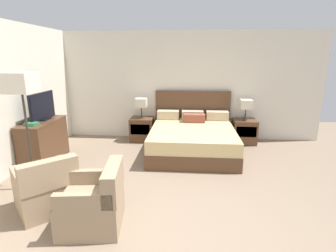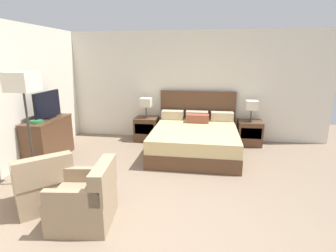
{
  "view_description": "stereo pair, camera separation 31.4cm",
  "coord_description": "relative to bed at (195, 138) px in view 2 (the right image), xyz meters",
  "views": [
    {
      "loc": [
        0.26,
        -2.39,
        1.95
      ],
      "look_at": [
        -0.11,
        2.13,
        0.75
      ],
      "focal_mm": 28.0,
      "sensor_mm": 36.0,
      "label": 1
    },
    {
      "loc": [
        0.57,
        -2.35,
        1.95
      ],
      "look_at": [
        -0.11,
        2.13,
        0.75
      ],
      "focal_mm": 28.0,
      "sensor_mm": 36.0,
      "label": 2
    }
  ],
  "objects": [
    {
      "name": "table_lamp_left",
      "position": [
        -1.2,
        0.67,
        0.61
      ],
      "size": [
        0.26,
        0.26,
        0.47
      ],
      "color": "#332D28",
      "rests_on": "nightstand_left"
    },
    {
      "name": "armchair_companion",
      "position": [
        -1.16,
        -2.63,
        -0.02
      ],
      "size": [
        0.77,
        0.76,
        0.76
      ],
      "color": "#9E8466",
      "rests_on": "ground"
    },
    {
      "name": "wall_left",
      "position": [
        -3.11,
        -1.26,
        0.97
      ],
      "size": [
        0.06,
        5.67,
        2.54
      ],
      "primitive_type": "cube",
      "color": "silver",
      "rests_on": "ground"
    },
    {
      "name": "ground_plane",
      "position": [
        -0.34,
        -2.9,
        -0.3
      ],
      "size": [
        11.62,
        11.62,
        0.0
      ],
      "primitive_type": "plane",
      "color": "#84705B"
    },
    {
      "name": "armchair_by_window",
      "position": [
        -1.91,
        -2.35,
        -0.02
      ],
      "size": [
        0.97,
        0.97,
        0.76
      ],
      "color": "#9E8466",
      "rests_on": "ground"
    },
    {
      "name": "book_red_cover",
      "position": [
        -2.81,
        -1.1,
        0.51
      ],
      "size": [
        0.22,
        0.21,
        0.03
      ],
      "primitive_type": "cube",
      "rotation": [
        0.0,
        0.0,
        -0.15
      ],
      "color": "#2D7042",
      "rests_on": "dresser"
    },
    {
      "name": "table_lamp_right",
      "position": [
        1.2,
        0.67,
        0.61
      ],
      "size": [
        0.26,
        0.26,
        0.47
      ],
      "color": "#332D28",
      "rests_on": "nightstand_right"
    },
    {
      "name": "wall_back",
      "position": [
        -0.34,
        1.0,
        0.97
      ],
      "size": [
        6.67,
        0.06,
        2.54
      ],
      "primitive_type": "cube",
      "color": "silver",
      "rests_on": "ground"
    },
    {
      "name": "nightstand_left",
      "position": [
        -1.2,
        0.67,
        -0.03
      ],
      "size": [
        0.52,
        0.48,
        0.55
      ],
      "color": "brown",
      "rests_on": "ground"
    },
    {
      "name": "book_blue_cover",
      "position": [
        -2.8,
        -1.1,
        0.53
      ],
      "size": [
        0.2,
        0.17,
        0.03
      ],
      "primitive_type": "cube",
      "rotation": [
        0.0,
        0.0,
        -0.05
      ],
      "color": "#2D7042",
      "rests_on": "book_red_cover"
    },
    {
      "name": "dresser",
      "position": [
        -2.82,
        -0.77,
        0.11
      ],
      "size": [
        0.47,
        1.08,
        0.8
      ],
      "color": "brown",
      "rests_on": "ground"
    },
    {
      "name": "floor_lamp",
      "position": [
        -2.41,
        -1.82,
        1.2
      ],
      "size": [
        0.37,
        0.37,
        1.74
      ],
      "color": "#332D28",
      "rests_on": "ground"
    },
    {
      "name": "tv",
      "position": [
        -2.82,
        -0.68,
        0.75
      ],
      "size": [
        0.18,
        0.8,
        0.52
      ],
      "color": "black",
      "rests_on": "dresser"
    },
    {
      "name": "nightstand_right",
      "position": [
        1.2,
        0.67,
        -0.03
      ],
      "size": [
        0.52,
        0.48,
        0.55
      ],
      "color": "brown",
      "rests_on": "ground"
    },
    {
      "name": "bed",
      "position": [
        0.0,
        0.0,
        0.0
      ],
      "size": [
        1.77,
        2.0,
        1.17
      ],
      "color": "brown",
      "rests_on": "ground"
    }
  ]
}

